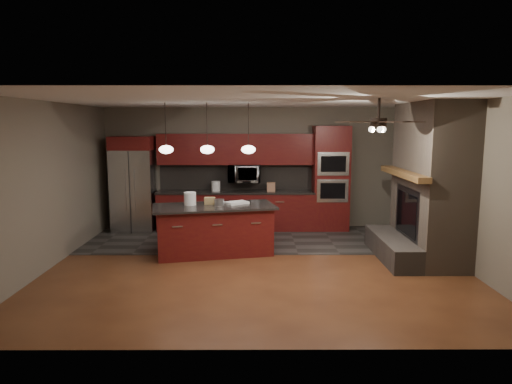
{
  "coord_description": "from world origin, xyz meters",
  "views": [
    {
      "loc": [
        -0.04,
        -7.63,
        2.42
      ],
      "look_at": [
        -0.01,
        0.6,
        1.19
      ],
      "focal_mm": 32.0,
      "sensor_mm": 36.0,
      "label": 1
    }
  ],
  "objects_px": {
    "white_bucket": "(190,199)",
    "counter_bucket": "(216,186)",
    "paint_tray": "(237,203)",
    "microwave": "(244,173)",
    "kitchen_island": "(214,229)",
    "counter_box": "(271,187)",
    "refrigerator": "(134,184)",
    "paint_can": "(219,202)",
    "oven_tower": "(331,178)",
    "cardboard_box": "(210,201)"
  },
  "relations": [
    {
      "from": "kitchen_island",
      "to": "counter_bucket",
      "type": "xyz_separation_m",
      "value": [
        -0.13,
        1.98,
        0.55
      ]
    },
    {
      "from": "kitchen_island",
      "to": "counter_bucket",
      "type": "relative_size",
      "value": 10.56
    },
    {
      "from": "oven_tower",
      "to": "counter_box",
      "type": "relative_size",
      "value": 11.63
    },
    {
      "from": "paint_tray",
      "to": "oven_tower",
      "type": "bearing_deg",
      "value": 8.3
    },
    {
      "from": "paint_can",
      "to": "cardboard_box",
      "type": "relative_size",
      "value": 0.92
    },
    {
      "from": "kitchen_island",
      "to": "white_bucket",
      "type": "relative_size",
      "value": 9.9
    },
    {
      "from": "oven_tower",
      "to": "counter_box",
      "type": "distance_m",
      "value": 1.37
    },
    {
      "from": "cardboard_box",
      "to": "counter_bucket",
      "type": "distance_m",
      "value": 1.83
    },
    {
      "from": "cardboard_box",
      "to": "counter_box",
      "type": "bearing_deg",
      "value": 54.18
    },
    {
      "from": "paint_tray",
      "to": "white_bucket",
      "type": "bearing_deg",
      "value": 157.09
    },
    {
      "from": "cardboard_box",
      "to": "counter_bucket",
      "type": "bearing_deg",
      "value": 89.88
    },
    {
      "from": "paint_tray",
      "to": "microwave",
      "type": "bearing_deg",
      "value": 54.49
    },
    {
      "from": "kitchen_island",
      "to": "counter_box",
      "type": "relative_size",
      "value": 11.73
    },
    {
      "from": "paint_can",
      "to": "paint_tray",
      "type": "bearing_deg",
      "value": 34.38
    },
    {
      "from": "paint_can",
      "to": "paint_tray",
      "type": "xyz_separation_m",
      "value": [
        0.32,
        0.22,
        -0.04
      ]
    },
    {
      "from": "oven_tower",
      "to": "refrigerator",
      "type": "relative_size",
      "value": 1.11
    },
    {
      "from": "microwave",
      "to": "kitchen_island",
      "type": "distance_m",
      "value": 2.26
    },
    {
      "from": "white_bucket",
      "to": "paint_can",
      "type": "bearing_deg",
      "value": -7.5
    },
    {
      "from": "counter_bucket",
      "to": "counter_box",
      "type": "bearing_deg",
      "value": -2.27
    },
    {
      "from": "kitchen_island",
      "to": "counter_box",
      "type": "xyz_separation_m",
      "value": [
        1.13,
        1.93,
        0.54
      ]
    },
    {
      "from": "oven_tower",
      "to": "paint_tray",
      "type": "height_order",
      "value": "oven_tower"
    },
    {
      "from": "microwave",
      "to": "paint_can",
      "type": "relative_size",
      "value": 4.0
    },
    {
      "from": "white_bucket",
      "to": "counter_bucket",
      "type": "relative_size",
      "value": 1.07
    },
    {
      "from": "cardboard_box",
      "to": "counter_bucket",
      "type": "relative_size",
      "value": 0.87
    },
    {
      "from": "counter_box",
      "to": "microwave",
      "type": "bearing_deg",
      "value": 173.3
    },
    {
      "from": "microwave",
      "to": "counter_box",
      "type": "distance_m",
      "value": 0.69
    },
    {
      "from": "refrigerator",
      "to": "white_bucket",
      "type": "height_order",
      "value": "refrigerator"
    },
    {
      "from": "kitchen_island",
      "to": "paint_can",
      "type": "xyz_separation_m",
      "value": [
        0.1,
        -0.03,
        0.52
      ]
    },
    {
      "from": "microwave",
      "to": "paint_can",
      "type": "xyz_separation_m",
      "value": [
        -0.42,
        -2.06,
        -0.32
      ]
    },
    {
      "from": "kitchen_island",
      "to": "paint_tray",
      "type": "xyz_separation_m",
      "value": [
        0.42,
        0.19,
        0.48
      ]
    },
    {
      "from": "oven_tower",
      "to": "cardboard_box",
      "type": "relative_size",
      "value": 11.97
    },
    {
      "from": "white_bucket",
      "to": "counter_box",
      "type": "relative_size",
      "value": 1.18
    },
    {
      "from": "kitchen_island",
      "to": "counter_box",
      "type": "height_order",
      "value": "counter_box"
    },
    {
      "from": "microwave",
      "to": "paint_can",
      "type": "distance_m",
      "value": 2.13
    },
    {
      "from": "white_bucket",
      "to": "kitchen_island",
      "type": "bearing_deg",
      "value": -5.95
    },
    {
      "from": "refrigerator",
      "to": "counter_box",
      "type": "relative_size",
      "value": 10.5
    },
    {
      "from": "paint_can",
      "to": "paint_tray",
      "type": "distance_m",
      "value": 0.39
    },
    {
      "from": "kitchen_island",
      "to": "white_bucket",
      "type": "bearing_deg",
      "value": 162.12
    },
    {
      "from": "oven_tower",
      "to": "paint_can",
      "type": "bearing_deg",
      "value": -140.09
    },
    {
      "from": "microwave",
      "to": "refrigerator",
      "type": "bearing_deg",
      "value": -177.0
    },
    {
      "from": "refrigerator",
      "to": "paint_can",
      "type": "height_order",
      "value": "refrigerator"
    },
    {
      "from": "refrigerator",
      "to": "kitchen_island",
      "type": "height_order",
      "value": "refrigerator"
    },
    {
      "from": "oven_tower",
      "to": "kitchen_island",
      "type": "bearing_deg",
      "value": -141.59
    },
    {
      "from": "refrigerator",
      "to": "kitchen_island",
      "type": "bearing_deg",
      "value": -43.79
    },
    {
      "from": "paint_tray",
      "to": "counter_box",
      "type": "height_order",
      "value": "counter_box"
    },
    {
      "from": "oven_tower",
      "to": "paint_can",
      "type": "xyz_separation_m",
      "value": [
        -2.39,
        -2.0,
        -0.21
      ]
    },
    {
      "from": "refrigerator",
      "to": "cardboard_box",
      "type": "bearing_deg",
      "value": -42.79
    },
    {
      "from": "paint_tray",
      "to": "cardboard_box",
      "type": "xyz_separation_m",
      "value": [
        -0.51,
        -0.04,
        0.04
      ]
    },
    {
      "from": "kitchen_island",
      "to": "paint_can",
      "type": "height_order",
      "value": "paint_can"
    },
    {
      "from": "oven_tower",
      "to": "paint_tray",
      "type": "bearing_deg",
      "value": -139.32
    }
  ]
}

